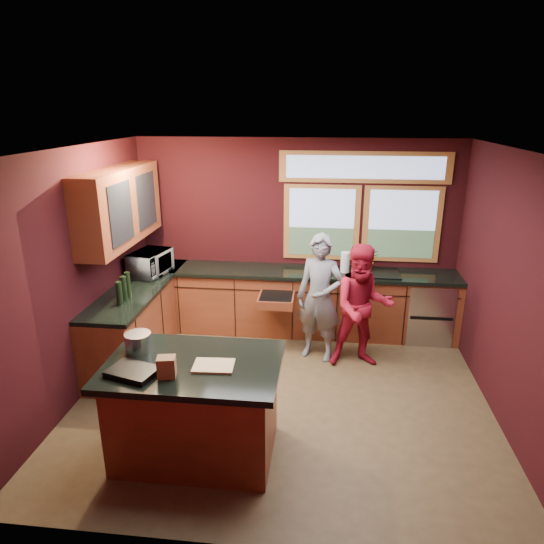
% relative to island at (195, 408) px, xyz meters
% --- Properties ---
extents(floor, '(4.50, 4.50, 0.00)m').
position_rel_island_xyz_m(floor, '(0.71, 1.01, -0.48)').
color(floor, brown).
rests_on(floor, ground).
extents(room_shell, '(4.52, 4.02, 2.71)m').
position_rel_island_xyz_m(room_shell, '(0.12, 1.33, 1.32)').
color(room_shell, black).
rests_on(room_shell, ground).
extents(back_counter, '(4.50, 0.64, 0.93)m').
position_rel_island_xyz_m(back_counter, '(0.91, 2.71, -0.01)').
color(back_counter, '#5F2816').
rests_on(back_counter, floor).
extents(left_counter, '(0.64, 2.30, 0.93)m').
position_rel_island_xyz_m(left_counter, '(-1.24, 1.86, -0.01)').
color(left_counter, '#5F2816').
rests_on(left_counter, floor).
extents(island, '(1.55, 1.05, 0.95)m').
position_rel_island_xyz_m(island, '(0.00, 0.00, 0.00)').
color(island, '#5F2816').
rests_on(island, floor).
extents(person_grey, '(0.69, 0.56, 1.64)m').
position_rel_island_xyz_m(person_grey, '(1.08, 1.98, 0.34)').
color(person_grey, slate).
rests_on(person_grey, floor).
extents(person_red, '(0.83, 0.68, 1.56)m').
position_rel_island_xyz_m(person_red, '(1.60, 1.84, 0.30)').
color(person_red, maroon).
rests_on(person_red, floor).
extents(microwave, '(0.50, 0.65, 0.32)m').
position_rel_island_xyz_m(microwave, '(-1.21, 2.30, 0.61)').
color(microwave, '#999999').
rests_on(microwave, left_counter).
extents(potted_plant, '(0.30, 0.26, 0.33)m').
position_rel_island_xyz_m(potted_plant, '(1.71, 2.76, 0.62)').
color(potted_plant, '#999999').
rests_on(potted_plant, back_counter).
extents(paper_towel, '(0.12, 0.12, 0.28)m').
position_rel_island_xyz_m(paper_towel, '(1.40, 2.71, 0.59)').
color(paper_towel, white).
rests_on(paper_towel, back_counter).
extents(cutting_board, '(0.36, 0.27, 0.02)m').
position_rel_island_xyz_m(cutting_board, '(0.20, -0.05, 0.48)').
color(cutting_board, tan).
rests_on(cutting_board, island).
extents(stock_pot, '(0.24, 0.24, 0.18)m').
position_rel_island_xyz_m(stock_pot, '(-0.55, 0.15, 0.56)').
color(stock_pot, silver).
rests_on(stock_pot, island).
extents(paper_bag, '(0.17, 0.15, 0.18)m').
position_rel_island_xyz_m(paper_bag, '(-0.15, -0.25, 0.56)').
color(paper_bag, brown).
rests_on(paper_bag, island).
extents(black_tray, '(0.46, 0.38, 0.05)m').
position_rel_island_xyz_m(black_tray, '(-0.45, -0.25, 0.49)').
color(black_tray, black).
rests_on(black_tray, island).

